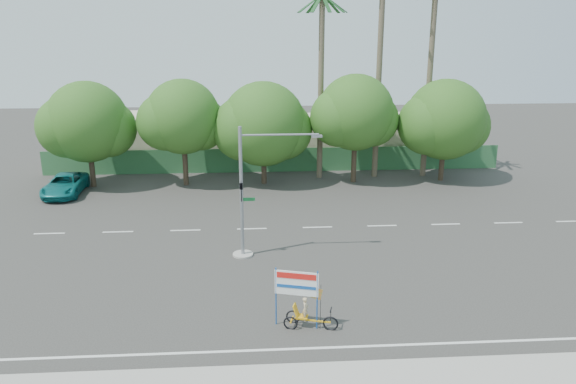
{
  "coord_description": "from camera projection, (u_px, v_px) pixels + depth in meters",
  "views": [
    {
      "loc": [
        -1.93,
        -23.96,
        12.01
      ],
      "look_at": [
        -0.07,
        4.02,
        3.5
      ],
      "focal_mm": 35.0,
      "sensor_mm": 36.0,
      "label": 1
    }
  ],
  "objects": [
    {
      "name": "palm_tall",
      "position": [
        380.0,
        43.0,
        42.58
      ],
      "size": [
        3.73,
        3.79,
        17.45
      ],
      "color": "#70604C",
      "rests_on": "ground"
    },
    {
      "name": "ground",
      "position": [
        295.0,
        287.0,
        26.49
      ],
      "size": [
        120.0,
        120.0,
        0.0
      ],
      "primitive_type": "plane",
      "color": "#33302D",
      "rests_on": "ground"
    },
    {
      "name": "traffic_signal",
      "position": [
        247.0,
        204.0,
        29.3
      ],
      "size": [
        4.72,
        1.1,
        7.0
      ],
      "color": "gray",
      "rests_on": "ground"
    },
    {
      "name": "tree_far_right",
      "position": [
        445.0,
        122.0,
        43.15
      ],
      "size": [
        7.38,
        6.2,
        7.94
      ],
      "color": "#473828",
      "rests_on": "ground"
    },
    {
      "name": "tree_left",
      "position": [
        182.0,
        120.0,
        41.76
      ],
      "size": [
        6.66,
        5.6,
        8.07
      ],
      "color": "#473828",
      "rests_on": "ground"
    },
    {
      "name": "pickup_truck",
      "position": [
        65.0,
        185.0,
        40.62
      ],
      "size": [
        2.5,
        5.27,
        1.45
      ],
      "primitive_type": "imported",
      "rotation": [
        0.0,
        0.0,
        0.02
      ],
      "color": "#0F6F6F",
      "rests_on": "ground"
    },
    {
      "name": "tree_center",
      "position": [
        263.0,
        126.0,
        42.31
      ],
      "size": [
        7.62,
        6.4,
        7.85
      ],
      "color": "#473828",
      "rests_on": "ground"
    },
    {
      "name": "sidewalk_near",
      "position": [
        312.0,
        384.0,
        19.31
      ],
      "size": [
        50.0,
        2.4,
        0.12
      ],
      "primitive_type": "cube",
      "color": "gray",
      "rests_on": "ground"
    },
    {
      "name": "trike_billboard",
      "position": [
        302.0,
        304.0,
        22.76
      ],
      "size": [
        2.56,
        1.01,
        2.59
      ],
      "rotation": [
        0.0,
        0.0,
        -0.27
      ],
      "color": "black",
      "rests_on": "ground"
    },
    {
      "name": "fence",
      "position": [
        275.0,
        160.0,
        46.73
      ],
      "size": [
        38.0,
        0.08,
        2.0
      ],
      "primitive_type": "cube",
      "color": "#336B3D",
      "rests_on": "ground"
    },
    {
      "name": "palm_short",
      "position": [
        321.0,
        65.0,
        42.76
      ],
      "size": [
        3.73,
        3.79,
        14.45
      ],
      "color": "#70604C",
      "rests_on": "ground"
    },
    {
      "name": "tree_right",
      "position": [
        355.0,
        115.0,
        42.53
      ],
      "size": [
        6.9,
        5.8,
        8.36
      ],
      "color": "#473828",
      "rests_on": "ground"
    },
    {
      "name": "palm_mid",
      "position": [
        431.0,
        58.0,
        43.14
      ],
      "size": [
        3.73,
        3.79,
        15.45
      ],
      "color": "#70604C",
      "rests_on": "ground"
    },
    {
      "name": "building_left",
      "position": [
        161.0,
        139.0,
        50.1
      ],
      "size": [
        12.0,
        8.0,
        4.0
      ],
      "primitive_type": "cube",
      "color": "beige",
      "rests_on": "ground"
    },
    {
      "name": "building_right",
      "position": [
        360.0,
        139.0,
        51.3
      ],
      "size": [
        14.0,
        8.0,
        3.6
      ],
      "primitive_type": "cube",
      "color": "beige",
      "rests_on": "ground"
    },
    {
      "name": "tree_far_left",
      "position": [
        87.0,
        125.0,
        41.4
      ],
      "size": [
        7.14,
        6.0,
        7.96
      ],
      "color": "#473828",
      "rests_on": "ground"
    }
  ]
}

